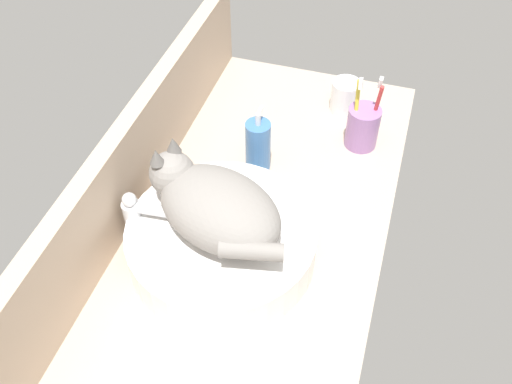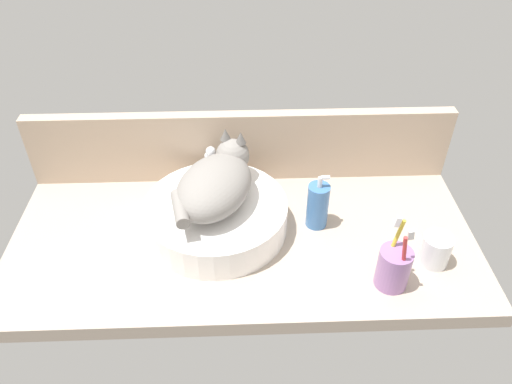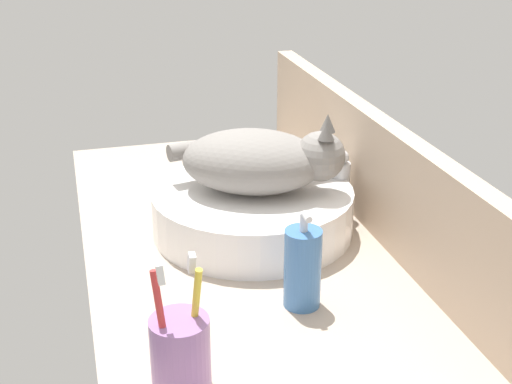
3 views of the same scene
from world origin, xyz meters
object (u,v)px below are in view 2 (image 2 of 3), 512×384
object	(u,v)px
sink_basin	(217,216)
cat	(217,183)
soap_dispenser	(318,205)
toothbrush_cup	(394,267)
water_glass	(436,252)
faucet	(212,168)

from	to	relation	value
sink_basin	cat	size ratio (longest dim) A/B	1.21
soap_dispenser	toothbrush_cup	world-z (taller)	toothbrush_cup
soap_dispenser	toothbrush_cup	size ratio (longest dim) A/B	0.84
sink_basin	cat	world-z (taller)	cat
sink_basin	water_glass	size ratio (longest dim) A/B	4.56
water_glass	sink_basin	bearing A→B (deg)	165.19
sink_basin	soap_dispenser	xyz separation A→B (cm)	(26.01, 0.70, 2.26)
toothbrush_cup	water_glass	world-z (taller)	toothbrush_cup
soap_dispenser	water_glass	distance (cm)	30.28
faucet	soap_dispenser	xyz separation A→B (cm)	(27.44, -15.65, -0.95)
cat	soap_dispenser	distance (cm)	26.67
cat	faucet	distance (cm)	16.57
water_glass	faucet	bearing A→B (deg)	150.71
cat	faucet	size ratio (longest dim) A/B	2.22
sink_basin	toothbrush_cup	distance (cm)	45.25
soap_dispenser	cat	bearing A→B (deg)	178.67
cat	faucet	bearing A→B (deg)	97.13
cat	faucet	world-z (taller)	cat
sink_basin	faucet	distance (cm)	16.72
sink_basin	faucet	xyz separation A→B (cm)	(-1.44, 16.35, 3.21)
cat	toothbrush_cup	world-z (taller)	cat
sink_basin	faucet	world-z (taller)	faucet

